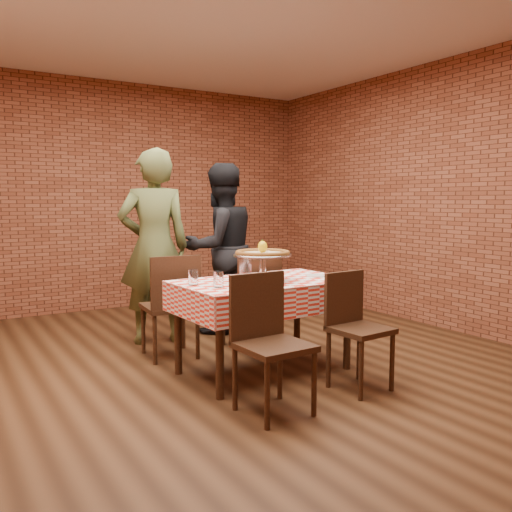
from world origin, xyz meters
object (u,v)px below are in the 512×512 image
water_glass_right (193,277)px  chair_far_right (251,299)px  diner_black (220,248)px  diner_olive (154,247)px  condiment_caddy (244,267)px  chair_near_left (274,345)px  pizza_stand (263,268)px  pizza (263,254)px  chair_near_right (361,332)px  table (264,326)px  water_glass_left (218,279)px  chair_far_left (169,305)px

water_glass_right → chair_far_right: bearing=36.1°
diner_black → diner_olive: bearing=-0.8°
condiment_caddy → chair_near_left: bearing=-92.4°
water_glass_right → diner_black: (0.93, 1.32, 0.08)m
water_glass_right → chair_near_left: (0.18, -0.85, -0.36)m
chair_near_left → diner_black: diner_black is taller
pizza_stand → pizza: bearing=116.6°
chair_near_right → pizza_stand: bearing=116.8°
table → chair_near_left: 0.88m
pizza → diner_black: diner_black is taller
pizza_stand → diner_black: diner_black is taller
chair_near_left → chair_near_right: chair_near_left is taller
water_glass_right → condiment_caddy: condiment_caddy is taller
chair_near_right → chair_far_right: (-0.07, 1.46, 0.02)m
chair_far_right → diner_black: 0.79m
pizza_stand → chair_near_right: bearing=-58.9°
water_glass_right → water_glass_left: bearing=-58.1°
pizza_stand → condiment_caddy: pizza_stand is taller
diner_olive → chair_near_right: bearing=125.4°
pizza → chair_near_left: 0.98m
water_glass_left → chair_near_left: chair_near_left is taller
table → diner_olive: (-0.42, 1.34, 0.57)m
diner_olive → diner_black: bearing=-162.1°
water_glass_right → condiment_caddy: bearing=22.5°
chair_near_right → chair_far_right: size_ratio=0.95×
table → pizza: pizza is taller
diner_black → chair_near_left: bearing=66.3°
water_glass_right → diner_olive: (0.17, 1.27, 0.13)m
pizza_stand → diner_olive: diner_olive is taller
water_glass_right → chair_near_right: size_ratio=0.14×
table → chair_near_right: size_ratio=1.60×
table → pizza_stand: size_ratio=2.89×
chair_near_right → chair_far_left: bearing=115.3°
pizza → chair_near_left: (-0.38, -0.74, -0.52)m
chair_far_left → chair_near_left: bearing=98.0°
pizza → condiment_caddy: pizza is taller
condiment_caddy → pizza: bearing=-78.1°
pizza → diner_black: 1.47m
pizza_stand → chair_far_right: size_ratio=0.52×
water_glass_left → chair_near_left: (0.06, -0.66, -0.36)m
pizza_stand → condiment_caddy: size_ratio=3.20×
table → diner_olive: bearing=107.4°
chair_near_left → chair_far_right: same height
table → diner_olive: diner_olive is taller
diner_olive → pizza: bearing=119.8°
pizza → pizza_stand: bearing=-63.4°
pizza → chair_near_right: 0.98m
pizza → water_glass_left: 0.47m
pizza_stand → water_glass_right: 0.57m
pizza → chair_far_left: bearing=118.4°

